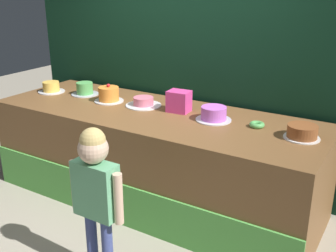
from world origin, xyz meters
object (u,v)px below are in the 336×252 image
object	(u,v)px
child_figure	(96,185)
cake_left	(85,89)
donut	(257,125)
cake_center_left	(109,95)
cake_right	(214,114)
pink_box	(179,101)
cake_far_left	(51,87)
cake_center_right	(143,102)
cake_far_right	(302,132)

from	to	relation	value
child_figure	cake_left	xyz separation A→B (m)	(-1.27, 1.30, 0.21)
donut	cake_center_left	bearing A→B (deg)	-178.10
donut	cake_right	xyz separation A→B (m)	(-0.39, -0.03, 0.04)
pink_box	cake_center_left	world-z (taller)	pink_box
cake_left	cake_right	size ratio (longest dim) A/B	0.92
cake_far_left	cake_center_left	size ratio (longest dim) A/B	0.97
child_figure	cake_center_right	bearing A→B (deg)	110.78
child_figure	pink_box	bearing A→B (deg)	94.36
cake_far_left	cake_right	world-z (taller)	cake_right
cake_left	cake_center_left	distance (m)	0.40
donut	cake_far_left	xyz separation A→B (m)	(-2.34, -0.10, 0.03)
donut	cake_left	distance (m)	1.95
child_figure	cake_far_right	xyz separation A→B (m)	(1.07, 1.22, 0.21)
cake_far_left	cake_center_left	distance (m)	0.78
donut	cake_right	world-z (taller)	cake_right
pink_box	cake_right	distance (m)	0.40
pink_box	cake_right	world-z (taller)	pink_box
cake_far_left	cake_left	size ratio (longest dim) A/B	0.99
donut	cake_left	xyz separation A→B (m)	(-1.95, 0.02, 0.04)
cake_far_right	cake_right	bearing A→B (deg)	177.74
donut	cake_left	size ratio (longest dim) A/B	0.44
cake_center_right	cake_right	xyz separation A→B (m)	(0.78, -0.04, 0.02)
child_figure	cake_right	world-z (taller)	child_figure
cake_far_left	cake_far_right	world-z (taller)	cake_far_left
child_figure	cake_center_right	distance (m)	1.39
donut	cake_center_right	world-z (taller)	cake_center_right
cake_center_right	cake_far_right	xyz separation A→B (m)	(1.56, -0.07, 0.02)
child_figure	cake_left	bearing A→B (deg)	134.26
child_figure	cake_far_left	size ratio (longest dim) A/B	4.07
donut	cake_center_right	xyz separation A→B (m)	(-1.17, 0.01, 0.01)
pink_box	cake_center_right	distance (m)	0.40
donut	cake_right	size ratio (longest dim) A/B	0.40
child_figure	cake_far_right	bearing A→B (deg)	48.86
donut	cake_right	distance (m)	0.39
pink_box	cake_center_right	world-z (taller)	pink_box
cake_center_right	cake_right	size ratio (longest dim) A/B	1.12
cake_left	child_figure	bearing A→B (deg)	-45.74
cake_center_left	cake_far_right	xyz separation A→B (m)	(1.95, -0.01, -0.02)
cake_center_right	cake_far_right	size ratio (longest dim) A/B	1.25
child_figure	donut	world-z (taller)	child_figure
cake_center_right	pink_box	bearing A→B (deg)	3.51
child_figure	cake_right	bearing A→B (deg)	77.00
cake_far_left	cake_left	bearing A→B (deg)	16.44
cake_right	cake_far_right	distance (m)	0.78
cake_center_left	cake_far_right	world-z (taller)	cake_center_left
child_figure	pink_box	xyz separation A→B (m)	(-0.10, 1.31, 0.25)
cake_right	donut	bearing A→B (deg)	4.55
cake_center_left	pink_box	bearing A→B (deg)	5.95
cake_left	cake_far_right	size ratio (longest dim) A/B	1.04
child_figure	donut	size ratio (longest dim) A/B	9.23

